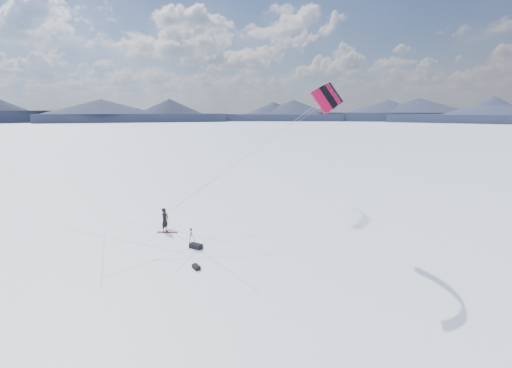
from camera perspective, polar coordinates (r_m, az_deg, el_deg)
The scene contains 9 objects.
ground at distance 27.10m, azimuth -11.27°, elevation -9.07°, with size 1800.00×1800.00×0.00m, color white.
horizon_hills at distance 25.92m, azimuth -11.64°, elevation 0.09°, with size 704.47×706.88×10.10m.
snow_tracks at distance 26.89m, azimuth -13.16°, elevation -9.32°, with size 17.62×14.39×0.01m.
snowkiter at distance 30.06m, azimuth -13.75°, elevation -7.13°, with size 0.69×0.45×1.89m, color black.
snowboard at distance 29.81m, azimuth -13.45°, elevation -7.23°, with size 1.59×0.30×0.04m, color maroon.
tripod at distance 26.02m, azimuth -9.94°, elevation -7.80°, with size 0.69×0.62×1.40m.
gear_bag_a at distance 26.09m, azimuth -9.21°, elevation -9.40°, with size 0.94×0.54×0.40m.
gear_bag_b at distance 22.95m, azimuth -9.18°, elevation -12.50°, with size 0.71×0.62×0.30m.
power_kite at distance 25.54m, azimuth 11.27°, elevation 12.93°, with size 13.25×6.21×9.72m.
Camera 1 is at (15.02, -20.54, 9.33)m, focal length 26.00 mm.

